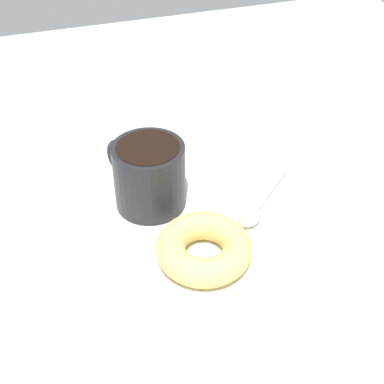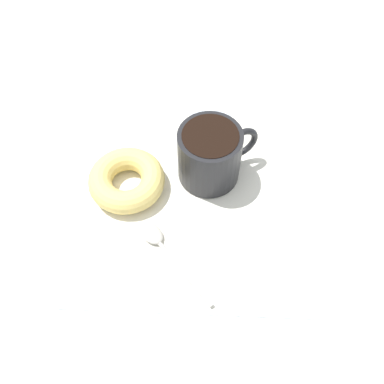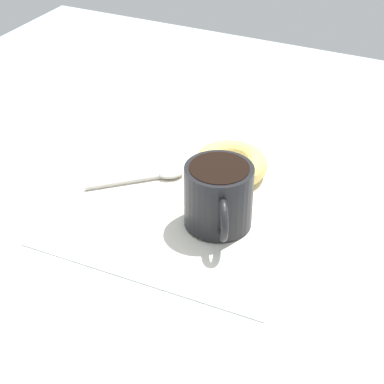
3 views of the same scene
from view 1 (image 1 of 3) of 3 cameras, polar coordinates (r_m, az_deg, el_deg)
name	(u,v)px [view 1 (image 1 of 3)]	position (r cm, az deg, el deg)	size (l,w,h in cm)	color
ground_plane	(212,206)	(67.13, 2.16, -1.50)	(120.00, 120.00, 2.00)	#B2BCC6
napkin	(192,206)	(65.38, 0.00, -1.46)	(31.14, 31.14, 0.30)	white
coffee_cup	(148,174)	(63.30, -4.68, 1.94)	(8.54, 10.98, 8.23)	black
donut	(204,248)	(57.57, 1.27, -6.01)	(10.41, 10.41, 3.22)	#E5C66B
spoon	(257,208)	(64.67, 6.97, -1.71)	(11.32, 10.41, 0.90)	#B7B2A8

